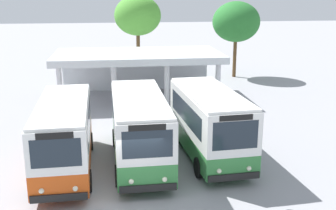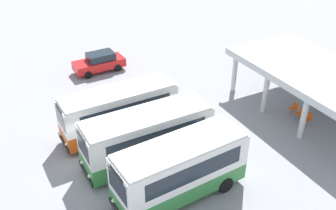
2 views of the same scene
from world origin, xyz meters
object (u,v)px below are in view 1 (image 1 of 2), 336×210
city_bus_middle_cream (209,121)px  waiting_chair_end_by_column (132,94)px  city_bus_second_in_row (140,127)px  waiting_chair_middle_seat (153,94)px  city_bus_nearest_orange (64,133)px  waiting_chair_second_from_end (142,95)px

city_bus_middle_cream → waiting_chair_end_by_column: (-3.16, 10.88, -1.27)m
city_bus_second_in_row → waiting_chair_middle_seat: city_bus_second_in_row is taller
city_bus_nearest_orange → city_bus_second_in_row: bearing=6.8°
city_bus_second_in_row → waiting_chair_middle_seat: 11.20m
city_bus_middle_cream → city_bus_second_in_row: bearing=-175.6°
city_bus_nearest_orange → city_bus_middle_cream: (6.63, 0.65, 0.06)m
waiting_chair_end_by_column → city_bus_middle_cream: bearing=-73.8°
waiting_chair_second_from_end → waiting_chair_middle_seat: 0.74m
waiting_chair_second_from_end → waiting_chair_middle_seat: bearing=0.3°
city_bus_middle_cream → waiting_chair_second_from_end: 11.09m
waiting_chair_end_by_column → waiting_chair_middle_seat: (1.48, -0.13, 0.00)m
city_bus_second_in_row → waiting_chair_second_from_end: (0.89, 11.00, -1.23)m
city_bus_nearest_orange → city_bus_second_in_row: size_ratio=0.99×
city_bus_middle_cream → waiting_chair_end_by_column: 11.40m
city_bus_middle_cream → waiting_chair_second_from_end: (-2.42, 10.75, -1.27)m
city_bus_nearest_orange → waiting_chair_middle_seat: bearing=66.5°
city_bus_nearest_orange → waiting_chair_middle_seat: city_bus_nearest_orange is taller
city_bus_nearest_orange → waiting_chair_end_by_column: bearing=73.3°
city_bus_middle_cream → waiting_chair_end_by_column: city_bus_middle_cream is taller
waiting_chair_end_by_column → waiting_chair_second_from_end: size_ratio=1.00×
waiting_chair_end_by_column → city_bus_second_in_row: bearing=-90.8°
city_bus_second_in_row → city_bus_middle_cream: bearing=4.4°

